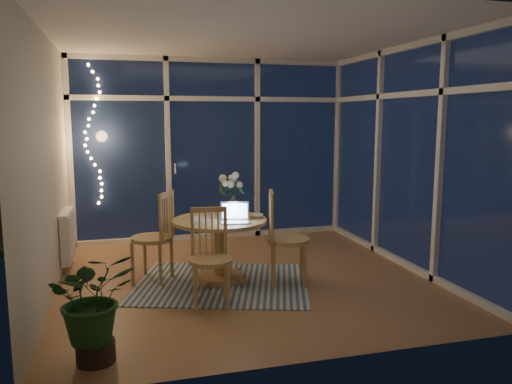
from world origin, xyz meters
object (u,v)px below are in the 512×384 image
dining_table (220,250)px  potted_plant (94,312)px  chair_right (288,237)px  flower_vase (233,206)px  chair_left (152,236)px  chair_front (211,258)px  laptop (235,212)px

dining_table → potted_plant: size_ratio=1.33×
chair_right → flower_vase: chair_right is taller
dining_table → potted_plant: 1.98m
chair_left → potted_plant: bearing=10.6°
dining_table → potted_plant: bearing=-128.3°
dining_table → chair_front: 0.74m
potted_plant → dining_table: bearing=51.7°
dining_table → chair_right: chair_right is taller
laptop → potted_plant: bearing=-123.8°
chair_front → flower_vase: (0.42, 0.88, 0.33)m
laptop → chair_left: bearing=165.3°
dining_table → laptop: bearing=-61.5°
dining_table → flower_vase: flower_vase is taller
chair_right → chair_left: bearing=85.9°
flower_vase → chair_left: bearing=179.4°
chair_right → chair_front: 1.00m
chair_front → potted_plant: chair_front is taller
chair_left → chair_front: size_ratio=1.07×
dining_table → potted_plant: potted_plant is taller
chair_right → laptop: 0.63m
dining_table → chair_front: size_ratio=1.08×
laptop → potted_plant: 1.95m
chair_right → chair_front: chair_right is taller
dining_table → chair_right: 0.75m
chair_left → laptop: bearing=91.1°
chair_right → flower_vase: size_ratio=4.84×
potted_plant → flower_vase: bearing=50.7°
dining_table → chair_front: chair_front is taller
chair_right → potted_plant: 2.30m
chair_left → flower_vase: bearing=116.6°
dining_table → flower_vase: (0.19, 0.18, 0.45)m
chair_front → flower_vase: chair_front is taller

